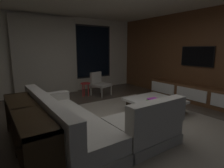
{
  "coord_description": "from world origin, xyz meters",
  "views": [
    {
      "loc": [
        -2.23,
        -2.83,
        1.58
      ],
      "look_at": [
        0.32,
        0.88,
        0.71
      ],
      "focal_mm": 29.31,
      "sensor_mm": 36.0,
      "label": 1
    }
  ],
  "objects_px": {
    "side_stool": "(85,85)",
    "console_table_behind_couch": "(27,128)",
    "accent_chair_near_window": "(99,82)",
    "book_stack_on_coffee_table": "(153,100)",
    "sectional_couch": "(86,125)",
    "media_console": "(197,94)",
    "coffee_table": "(155,106)",
    "mounted_tv": "(197,56)"
  },
  "relations": [
    {
      "from": "coffee_table",
      "to": "book_stack_on_coffee_table",
      "type": "xyz_separation_m",
      "value": [
        -0.12,
        -0.06,
        0.2
      ]
    },
    {
      "from": "side_stool",
      "to": "mounted_tv",
      "type": "bearing_deg",
      "value": -42.17
    },
    {
      "from": "coffee_table",
      "to": "console_table_behind_couch",
      "type": "relative_size",
      "value": 0.55
    },
    {
      "from": "book_stack_on_coffee_table",
      "to": "console_table_behind_couch",
      "type": "height_order",
      "value": "console_table_behind_couch"
    },
    {
      "from": "sectional_couch",
      "to": "console_table_behind_couch",
      "type": "relative_size",
      "value": 1.19
    },
    {
      "from": "sectional_couch",
      "to": "coffee_table",
      "type": "relative_size",
      "value": 2.16
    },
    {
      "from": "media_console",
      "to": "console_table_behind_couch",
      "type": "distance_m",
      "value": 4.61
    },
    {
      "from": "media_console",
      "to": "sectional_couch",
      "type": "bearing_deg",
      "value": -176.9
    },
    {
      "from": "media_console",
      "to": "mounted_tv",
      "type": "bearing_deg",
      "value": 47.56
    },
    {
      "from": "side_stool",
      "to": "accent_chair_near_window",
      "type": "bearing_deg",
      "value": -7.86
    },
    {
      "from": "media_console",
      "to": "mounted_tv",
      "type": "relative_size",
      "value": 3.06
    },
    {
      "from": "coffee_table",
      "to": "mounted_tv",
      "type": "bearing_deg",
      "value": 3.82
    },
    {
      "from": "side_stool",
      "to": "console_table_behind_couch",
      "type": "distance_m",
      "value": 3.41
    },
    {
      "from": "coffee_table",
      "to": "side_stool",
      "type": "bearing_deg",
      "value": 105.47
    },
    {
      "from": "media_console",
      "to": "console_table_behind_couch",
      "type": "xyz_separation_m",
      "value": [
        -4.6,
        -0.07,
        0.16
      ]
    },
    {
      "from": "accent_chair_near_window",
      "to": "console_table_behind_couch",
      "type": "relative_size",
      "value": 0.37
    },
    {
      "from": "coffee_table",
      "to": "console_table_behind_couch",
      "type": "distance_m",
      "value": 2.92
    },
    {
      "from": "sectional_couch",
      "to": "mounted_tv",
      "type": "xyz_separation_m",
      "value": [
        3.87,
        0.4,
        1.06
      ]
    },
    {
      "from": "sectional_couch",
      "to": "side_stool",
      "type": "relative_size",
      "value": 5.43
    },
    {
      "from": "coffee_table",
      "to": "console_table_behind_couch",
      "type": "bearing_deg",
      "value": -177.19
    },
    {
      "from": "mounted_tv",
      "to": "console_table_behind_couch",
      "type": "distance_m",
      "value": 4.88
    },
    {
      "from": "mounted_tv",
      "to": "console_table_behind_couch",
      "type": "bearing_deg",
      "value": -176.8
    },
    {
      "from": "side_stool",
      "to": "console_table_behind_couch",
      "type": "height_order",
      "value": "console_table_behind_couch"
    },
    {
      "from": "sectional_couch",
      "to": "book_stack_on_coffee_table",
      "type": "height_order",
      "value": "sectional_couch"
    },
    {
      "from": "accent_chair_near_window",
      "to": "media_console",
      "type": "relative_size",
      "value": 0.25
    },
    {
      "from": "book_stack_on_coffee_table",
      "to": "coffee_table",
      "type": "bearing_deg",
      "value": 27.64
    },
    {
      "from": "accent_chair_near_window",
      "to": "sectional_couch",
      "type": "bearing_deg",
      "value": -124.45
    },
    {
      "from": "book_stack_on_coffee_table",
      "to": "mounted_tv",
      "type": "height_order",
      "value": "mounted_tv"
    },
    {
      "from": "sectional_couch",
      "to": "side_stool",
      "type": "height_order",
      "value": "sectional_couch"
    },
    {
      "from": "coffee_table",
      "to": "mounted_tv",
      "type": "xyz_separation_m",
      "value": [
        1.88,
        0.13,
        1.16
      ]
    },
    {
      "from": "side_stool",
      "to": "media_console",
      "type": "xyz_separation_m",
      "value": [
        2.37,
        -2.51,
        -0.12
      ]
    },
    {
      "from": "console_table_behind_couch",
      "to": "coffee_table",
      "type": "bearing_deg",
      "value": 2.81
    },
    {
      "from": "sectional_couch",
      "to": "console_table_behind_couch",
      "type": "xyz_separation_m",
      "value": [
        -0.91,
        0.13,
        0.13
      ]
    },
    {
      "from": "coffee_table",
      "to": "side_stool",
      "type": "relative_size",
      "value": 2.52
    },
    {
      "from": "coffee_table",
      "to": "console_table_behind_couch",
      "type": "xyz_separation_m",
      "value": [
        -2.91,
        -0.14,
        0.23
      ]
    },
    {
      "from": "book_stack_on_coffee_table",
      "to": "console_table_behind_couch",
      "type": "relative_size",
      "value": 0.13
    },
    {
      "from": "side_stool",
      "to": "media_console",
      "type": "relative_size",
      "value": 0.15
    },
    {
      "from": "media_console",
      "to": "console_table_behind_couch",
      "type": "relative_size",
      "value": 1.48
    },
    {
      "from": "accent_chair_near_window",
      "to": "side_stool",
      "type": "distance_m",
      "value": 0.5
    },
    {
      "from": "side_stool",
      "to": "mounted_tv",
      "type": "xyz_separation_m",
      "value": [
        2.55,
        -2.31,
        0.98
      ]
    },
    {
      "from": "sectional_couch",
      "to": "media_console",
      "type": "relative_size",
      "value": 0.81
    },
    {
      "from": "console_table_behind_couch",
      "to": "mounted_tv",
      "type": "bearing_deg",
      "value": 3.2
    }
  ]
}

